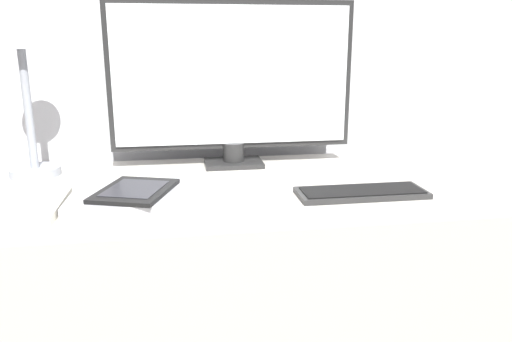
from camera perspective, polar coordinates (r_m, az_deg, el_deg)
desk at (r=1.31m, az=-2.27°, el=-16.55°), size 1.15×0.58×0.70m
monitor at (r=1.32m, az=-2.71°, el=10.21°), size 0.64×0.11×0.43m
keyboard at (r=1.12m, az=11.94°, el=-2.41°), size 0.28×0.10×0.01m
laptop at (r=1.08m, az=-12.31°, el=-2.79°), size 0.32×0.21×0.02m
ereader at (r=1.07m, az=-13.67°, el=-2.18°), size 0.19×0.21×0.01m
desk_lamp at (r=1.34m, az=-24.85°, el=8.74°), size 0.12×0.12×0.37m
notebook at (r=1.10m, az=-26.60°, el=-3.82°), size 0.21×0.21×0.02m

